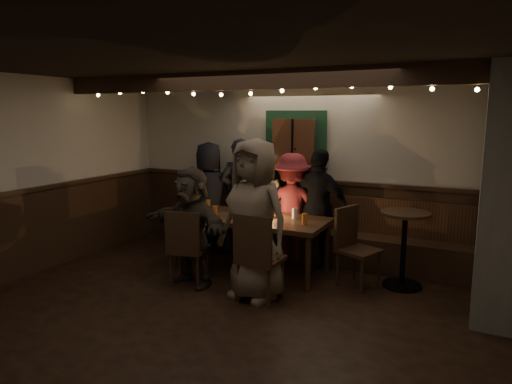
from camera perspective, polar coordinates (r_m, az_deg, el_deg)
The scene contains 13 objects.
room at distance 5.54m, azimuth 13.21°, elevation -1.21°, with size 6.02×5.01×2.62m.
dining_table at distance 6.11m, azimuth -0.86°, elevation -3.66°, with size 2.10×0.90×0.91m.
chair_near_left at distance 5.66m, azimuth -8.76°, elevation -6.42°, with size 0.52×0.52×0.96m.
chair_near_right at distance 5.11m, azimuth 0.12°, elevation -7.65°, with size 0.47×0.47×1.02m.
chair_end at distance 5.78m, azimuth 12.00°, elevation -6.07°, with size 0.57×0.57×0.97m.
high_top at distance 5.85m, azimuth 18.02°, elevation -5.69°, with size 0.59×0.59×0.94m.
person_a at distance 7.13m, azimuth -5.85°, elevation -0.50°, with size 0.82×0.53×1.68m, color black.
person_b at distance 6.86m, azimuth -1.89°, elevation -0.56°, with size 0.64×0.42×1.75m, color black.
person_c at distance 6.83m, azimuth 0.95°, elevation -1.43°, with size 0.76×0.59×1.55m, color #BAB09B.
person_d at distance 6.55m, azimuth 4.49°, elevation -1.94°, with size 1.01×0.58×1.56m, color maroon.
person_e at distance 6.37m, azimuth 7.93°, elevation -1.97°, with size 0.96×0.40×1.64m, color black.
person_f at distance 5.67m, azimuth -8.10°, elevation -4.24°, with size 1.37×0.44×1.48m, color #372E26.
person_g at distance 5.15m, azimuth -0.18°, elevation -3.53°, with size 0.90×0.59×1.84m, color #72604C.
Camera 1 is at (2.27, -3.89, 2.11)m, focal length 32.00 mm.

